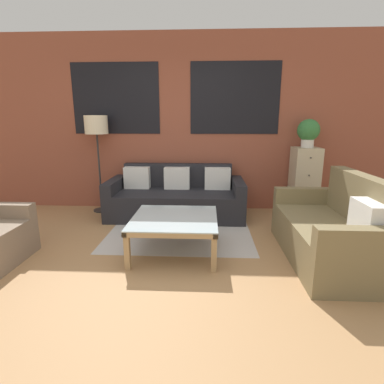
# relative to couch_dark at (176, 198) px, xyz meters

# --- Properties ---
(ground_plane) EXTENTS (16.00, 16.00, 0.00)m
(ground_plane) POSITION_rel_couch_dark_xyz_m (-0.05, -1.95, -0.28)
(ground_plane) COLOR #AD7F51
(wall_back_brick) EXTENTS (8.40, 0.09, 2.80)m
(wall_back_brick) POSITION_rel_couch_dark_xyz_m (-0.05, 0.49, 1.12)
(wall_back_brick) COLOR brown
(wall_back_brick) RESTS_ON ground_plane
(rug) EXTENTS (1.88, 1.44, 0.00)m
(rug) POSITION_rel_couch_dark_xyz_m (0.12, -0.75, -0.28)
(rug) COLOR #BCB7B2
(rug) RESTS_ON ground_plane
(couch_dark) EXTENTS (2.06, 0.88, 0.78)m
(couch_dark) POSITION_rel_couch_dark_xyz_m (0.00, 0.00, 0.00)
(couch_dark) COLOR #232328
(couch_dark) RESTS_ON ground_plane
(settee_vintage) EXTENTS (0.80, 1.61, 0.92)m
(settee_vintage) POSITION_rel_couch_dark_xyz_m (1.81, -1.45, 0.03)
(settee_vintage) COLOR olive
(settee_vintage) RESTS_ON ground_plane
(coffee_table) EXTENTS (0.94, 0.94, 0.42)m
(coffee_table) POSITION_rel_couch_dark_xyz_m (0.12, -1.35, 0.07)
(coffee_table) COLOR silver
(coffee_table) RESTS_ON ground_plane
(floor_lamp) EXTENTS (0.35, 0.35, 1.54)m
(floor_lamp) POSITION_rel_couch_dark_xyz_m (-1.26, 0.19, 1.04)
(floor_lamp) COLOR #2D2D2D
(floor_lamp) RESTS_ON ground_plane
(drawer_cabinet) EXTENTS (0.39, 0.43, 1.06)m
(drawer_cabinet) POSITION_rel_couch_dark_xyz_m (2.00, 0.20, 0.24)
(drawer_cabinet) COLOR #C6B793
(drawer_cabinet) RESTS_ON ground_plane
(potted_plant) EXTENTS (0.33, 0.33, 0.43)m
(potted_plant) POSITION_rel_couch_dark_xyz_m (2.00, 0.20, 1.01)
(potted_plant) COLOR silver
(potted_plant) RESTS_ON drawer_cabinet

